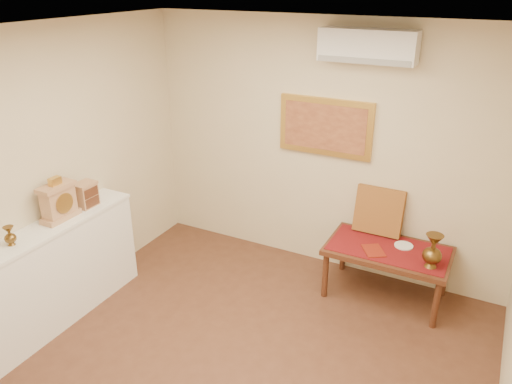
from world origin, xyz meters
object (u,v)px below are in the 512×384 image
Objects in this scene: brass_urn_tall at (433,247)px; wooden_chest at (86,195)px; display_ledge at (46,279)px; mantel_clock at (59,202)px; low_table at (388,255)px.

brass_urn_tall is 3.31m from wooden_chest.
brass_urn_tall is at bearing 29.05° from display_ledge.
low_table is (2.68, 1.60, -0.67)m from mantel_clock.
mantel_clock is 0.34× the size of low_table.
wooden_chest reaches higher than low_table.
low_table is (2.67, 1.28, -0.62)m from wooden_chest.
brass_urn_tall is at bearing 19.96° from wooden_chest.
wooden_chest is at bearing 87.63° from mantel_clock.
display_ledge is 8.28× the size of wooden_chest.
display_ledge is 0.86m from wooden_chest.
wooden_chest is (-3.09, -1.12, 0.34)m from brass_urn_tall.
low_table is (-0.43, 0.16, -0.28)m from brass_urn_tall.
display_ledge is 4.93× the size of mantel_clock.
display_ledge is at bearing -88.82° from mantel_clock.
display_ledge reaches higher than low_table.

